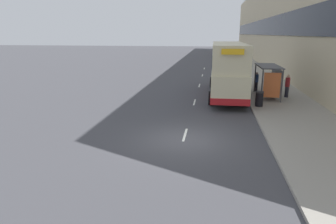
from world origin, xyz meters
The scene contains 15 objects.
ground_plane centered at (0.00, 0.00, 0.00)m, with size 220.00×220.00×0.00m, color #424247.
pavement centered at (6.50, 38.50, 0.07)m, with size 5.00×93.00×0.14m.
terrace_facade centered at (10.49, 38.50, 6.71)m, with size 3.10×93.00×13.43m.
lane_mark_0 centered at (0.00, 0.74, 0.01)m, with size 0.12×2.00×0.01m.
lane_mark_1 centered at (0.00, 8.34, 0.01)m, with size 0.12×2.00×0.01m.
lane_mark_2 centered at (0.00, 15.95, 0.01)m, with size 0.12×2.00×0.01m.
lane_mark_3 centered at (0.00, 23.55, 0.01)m, with size 0.12×2.00×0.01m.
lane_mark_4 centered at (0.00, 31.16, 0.01)m, with size 0.12×2.00×0.01m.
bus_shelter centered at (5.77, 10.31, 1.88)m, with size 1.60×4.20×2.48m.
double_decker_bus_near centered at (2.47, 11.16, 2.29)m, with size 2.85×11.35×4.30m.
car_0 centered at (2.87, 65.75, 0.87)m, with size 1.96×4.53×1.76m.
pedestrian_at_shelter centered at (6.86, 13.28, 0.95)m, with size 0.31×0.31×1.59m.
pedestrian_1 centered at (7.14, 10.65, 1.06)m, with size 0.36×0.36×1.79m.
pedestrian_2 centered at (5.09, 13.01, 1.00)m, with size 0.33×0.33×1.68m.
litter_bin centered at (4.55, 7.17, 0.67)m, with size 0.55×0.55×1.05m.
Camera 1 is at (1.30, -13.82, 5.06)m, focal length 32.00 mm.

